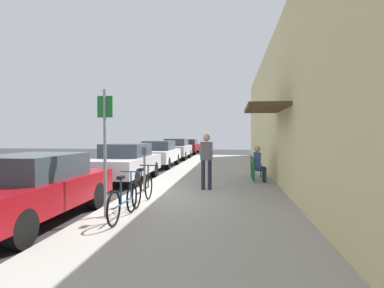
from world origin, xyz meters
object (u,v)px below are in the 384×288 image
object	(u,v)px
seated_patron_0	(259,162)
cafe_chair_0	(257,168)
parking_meter	(144,166)
parked_car_1	(126,162)
bicycle_1	(143,189)
parked_car_4	(188,146)
street_sign	(105,142)
bicycle_0	(124,201)
cafe_chair_1	(255,166)
cafe_chair_2	(254,164)
parked_car_0	(30,188)
parked_car_2	(159,153)
parked_car_3	(176,149)
pedestrian_standing	(206,157)

from	to	relation	value
seated_patron_0	cafe_chair_0	bearing A→B (deg)	-176.94
parking_meter	parked_car_1	bearing A→B (deg)	118.77
parked_car_1	seated_patron_0	bearing A→B (deg)	-4.55
bicycle_1	seated_patron_0	xyz separation A→B (m)	(3.08, 3.92, 0.34)
parked_car_1	parked_car_4	distance (m)	17.59
parked_car_4	seated_patron_0	size ratio (longest dim) A/B	3.41
parked_car_1	street_sign	xyz separation A→B (m)	(1.50, -5.58, 0.89)
bicycle_0	cafe_chair_1	distance (m)	6.84
parked_car_4	cafe_chair_2	bearing A→B (deg)	-73.20
street_sign	cafe_chair_2	bearing A→B (deg)	62.83
parked_car_1	bicycle_0	size ratio (longest dim) A/B	2.57
parked_car_0	parked_car_1	world-z (taller)	parked_car_1
parked_car_1	bicycle_1	size ratio (longest dim) A/B	2.57
street_sign	parked_car_4	bearing A→B (deg)	93.70
seated_patron_0	bicycle_0	bearing A→B (deg)	-119.94
parked_car_2	cafe_chair_0	distance (m)	7.77
parked_car_2	street_sign	xyz separation A→B (m)	(1.50, -11.15, 0.90)
parked_car_3	bicycle_0	size ratio (longest dim) A/B	2.57
parked_car_2	cafe_chair_2	bearing A→B (deg)	-41.64
parked_car_1	parked_car_4	world-z (taller)	parked_car_1
parked_car_2	cafe_chair_2	size ratio (longest dim) A/B	5.06
bicycle_1	cafe_chair_2	world-z (taller)	bicycle_1
parked_car_1	parked_car_3	xyz separation A→B (m)	(0.00, 11.21, 0.02)
cafe_chair_2	seated_patron_0	bearing A→B (deg)	-87.80
parked_car_3	bicycle_1	world-z (taller)	parked_car_3
parked_car_3	bicycle_1	distance (m)	15.66
street_sign	parked_car_0	bearing A→B (deg)	-170.83
parked_car_0	seated_patron_0	size ratio (longest dim) A/B	3.41
seated_patron_0	pedestrian_standing	distance (m)	2.48
parking_meter	bicycle_1	world-z (taller)	parking_meter
parked_car_2	parking_meter	world-z (taller)	parked_car_2
cafe_chair_1	cafe_chair_2	size ratio (longest dim) A/B	1.00
parked_car_3	cafe_chair_0	size ratio (longest dim) A/B	5.06
parked_car_0	parked_car_2	world-z (taller)	parked_car_2
parked_car_3	cafe_chair_0	bearing A→B (deg)	-66.88
parked_car_2	parked_car_4	size ratio (longest dim) A/B	1.00
street_sign	bicycle_0	xyz separation A→B (m)	(0.44, -0.16, -1.16)
pedestrian_standing	cafe_chair_0	bearing A→B (deg)	46.79
bicycle_0	bicycle_1	distance (m)	1.42
parking_meter	parked_car_0	bearing A→B (deg)	-117.36
parked_car_0	parked_car_3	distance (m)	17.03
parked_car_0	pedestrian_standing	size ratio (longest dim) A/B	2.59
bicycle_1	cafe_chair_2	xyz separation A→B (m)	(3.02, 5.48, 0.14)
parked_car_3	parking_meter	distance (m)	14.12
parked_car_3	cafe_chair_2	world-z (taller)	parked_car_3
parked_car_0	parking_meter	bearing A→B (deg)	62.64
parked_car_0	parking_meter	size ratio (longest dim) A/B	3.33
parked_car_1	parked_car_0	bearing A→B (deg)	-90.00
parked_car_4	bicycle_1	world-z (taller)	parked_car_4
cafe_chair_0	pedestrian_standing	xyz separation A→B (m)	(-1.65, -1.76, 0.50)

